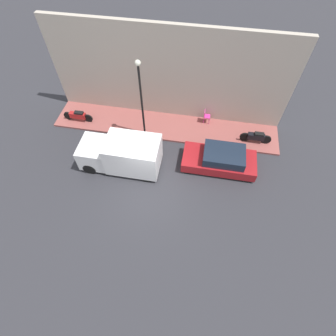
% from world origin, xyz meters
% --- Properties ---
extents(ground_plane, '(60.00, 60.00, 0.00)m').
position_xyz_m(ground_plane, '(0.00, 0.00, 0.00)').
color(ground_plane, '#2D2D33').
extents(sidewalk, '(2.40, 14.39, 0.12)m').
position_xyz_m(sidewalk, '(5.00, 0.00, 0.06)').
color(sidewalk, '#934C47').
rests_on(sidewalk, ground_plane).
extents(building_facade, '(0.30, 14.39, 5.98)m').
position_xyz_m(building_facade, '(6.35, 0.00, 2.99)').
color(building_facade, '#B2A899').
rests_on(building_facade, ground_plane).
extents(parked_car, '(1.83, 4.12, 1.30)m').
position_xyz_m(parked_car, '(2.42, -3.65, 0.62)').
color(parked_car, maroon).
rests_on(parked_car, ground_plane).
extents(delivery_van, '(1.91, 4.47, 2.05)m').
position_xyz_m(delivery_van, '(1.53, 1.82, 1.04)').
color(delivery_van, white).
rests_on(delivery_van, ground_plane).
extents(motorcycle_black, '(0.30, 1.88, 0.77)m').
position_xyz_m(motorcycle_black, '(4.59, -5.70, 0.55)').
color(motorcycle_black, black).
rests_on(motorcycle_black, sidewalk).
extents(motorcycle_red, '(0.30, 1.95, 0.72)m').
position_xyz_m(motorcycle_red, '(4.53, 5.68, 0.52)').
color(motorcycle_red, '#B21E1E').
rests_on(motorcycle_red, sidewalk).
extents(streetlamp, '(0.31, 0.31, 5.05)m').
position_xyz_m(streetlamp, '(4.14, 1.15, 3.27)').
color(streetlamp, black).
rests_on(streetlamp, sidewalk).
extents(cafe_chair, '(0.40, 0.40, 0.90)m').
position_xyz_m(cafe_chair, '(5.84, -2.54, 0.64)').
color(cafe_chair, '#D8338C').
rests_on(cafe_chair, sidewalk).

